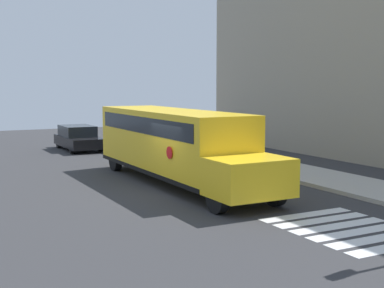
% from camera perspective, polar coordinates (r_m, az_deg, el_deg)
% --- Properties ---
extents(ground_plane, '(60.00, 60.00, 0.00)m').
position_cam_1_polar(ground_plane, '(19.42, -1.56, -5.26)').
color(ground_plane, '#333335').
extents(sidewalk_strip, '(44.00, 3.00, 0.15)m').
position_cam_1_polar(sidewalk_strip, '(22.98, 13.16, -3.41)').
color(sidewalk_strip, '#B2ADA3').
rests_on(sidewalk_strip, ground).
extents(crosswalk_stripes, '(4.00, 3.20, 0.01)m').
position_cam_1_polar(crosswalk_stripes, '(15.36, 16.29, -8.66)').
color(crosswalk_stripes, white).
rests_on(crosswalk_stripes, ground).
extents(school_bus, '(11.36, 2.57, 2.89)m').
position_cam_1_polar(school_bus, '(21.19, -1.86, 0.30)').
color(school_bus, yellow).
rests_on(school_bus, ground).
extents(parked_car, '(4.53, 1.89, 1.44)m').
position_cam_1_polar(parked_car, '(32.68, -12.04, 0.64)').
color(parked_car, black).
rests_on(parked_car, ground).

